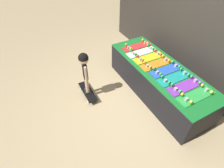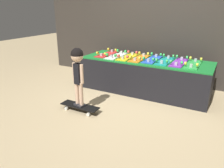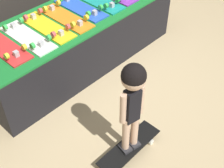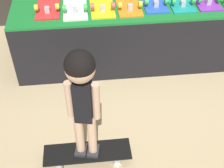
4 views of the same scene
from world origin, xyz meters
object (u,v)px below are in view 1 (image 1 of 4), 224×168
object	(u,v)px
skateboard_on_floor	(88,92)
skateboard_green_on_rack	(196,95)
skateboard_orange_on_rack	(157,64)
skateboard_teal_on_rack	(175,78)
skateboard_red_on_rack	(137,46)
skateboard_white_on_rack	(142,52)
child	(84,66)
skateboard_purple_on_rack	(185,86)
skateboard_blue_on_rack	(166,70)
skateboard_yellow_on_rack	(149,57)

from	to	relation	value
skateboard_on_floor	skateboard_green_on_rack	bearing A→B (deg)	42.57
skateboard_orange_on_rack	skateboard_teal_on_rack	xyz separation A→B (m)	(0.47, 0.02, 0.00)
skateboard_red_on_rack	skateboard_teal_on_rack	size ratio (longest dim) A/B	1.00
skateboard_white_on_rack	skateboard_orange_on_rack	distance (m)	0.47
skateboard_green_on_rack	skateboard_on_floor	distance (m)	1.95
skateboard_orange_on_rack	skateboard_teal_on_rack	distance (m)	0.47
skateboard_red_on_rack	child	xyz separation A→B (m)	(0.26, -1.29, 0.08)
skateboard_orange_on_rack	skateboard_on_floor	world-z (taller)	skateboard_orange_on_rack
skateboard_white_on_rack	child	world-z (taller)	child
skateboard_teal_on_rack	skateboard_on_floor	distance (m)	1.66
skateboard_teal_on_rack	skateboard_green_on_rack	distance (m)	0.47
skateboard_red_on_rack	skateboard_on_floor	world-z (taller)	skateboard_red_on_rack
skateboard_white_on_rack	skateboard_teal_on_rack	xyz separation A→B (m)	(0.94, 0.02, 0.00)
skateboard_red_on_rack	skateboard_on_floor	size ratio (longest dim) A/B	1.04
skateboard_green_on_rack	skateboard_on_floor	size ratio (longest dim) A/B	1.04
skateboard_white_on_rack	skateboard_purple_on_rack	world-z (taller)	same
skateboard_red_on_rack	child	size ratio (longest dim) A/B	0.74
skateboard_blue_on_rack	skateboard_on_floor	bearing A→B (deg)	-117.64
skateboard_blue_on_rack	skateboard_purple_on_rack	world-z (taller)	same
skateboard_red_on_rack	child	bearing A→B (deg)	-78.65
skateboard_orange_on_rack	skateboard_green_on_rack	size ratio (longest dim) A/B	1.00
skateboard_blue_on_rack	child	distance (m)	1.46
skateboard_red_on_rack	skateboard_blue_on_rack	size ratio (longest dim) A/B	1.00
skateboard_purple_on_rack	skateboard_green_on_rack	xyz separation A→B (m)	(0.23, -0.02, 0.00)
skateboard_red_on_rack	skateboard_yellow_on_rack	size ratio (longest dim) A/B	1.00
skateboard_yellow_on_rack	skateboard_green_on_rack	size ratio (longest dim) A/B	1.00
skateboard_white_on_rack	skateboard_on_floor	bearing A→B (deg)	-88.87
skateboard_teal_on_rack	skateboard_on_floor	xyz separation A→B (m)	(-0.91, -1.28, -0.55)
skateboard_teal_on_rack	child	distance (m)	1.57
child	skateboard_blue_on_rack	bearing A→B (deg)	73.86
skateboard_white_on_rack	skateboard_blue_on_rack	distance (m)	0.70
skateboard_teal_on_rack	skateboard_white_on_rack	bearing A→B (deg)	-178.56
skateboard_green_on_rack	skateboard_teal_on_rack	bearing A→B (deg)	178.99
skateboard_white_on_rack	skateboard_green_on_rack	xyz separation A→B (m)	(1.40, 0.02, 0.00)
skateboard_orange_on_rack	skateboard_purple_on_rack	size ratio (longest dim) A/B	1.00
skateboard_white_on_rack	skateboard_blue_on_rack	xyz separation A→B (m)	(0.70, 0.04, 0.00)
skateboard_yellow_on_rack	skateboard_teal_on_rack	xyz separation A→B (m)	(0.70, 0.02, 0.00)
skateboard_red_on_rack	skateboard_purple_on_rack	world-z (taller)	same
skateboard_white_on_rack	skateboard_orange_on_rack	xyz separation A→B (m)	(0.47, 0.01, 0.00)
skateboard_on_floor	skateboard_blue_on_rack	bearing A→B (deg)	62.36
skateboard_red_on_rack	skateboard_teal_on_rack	bearing A→B (deg)	-0.66
skateboard_white_on_rack	skateboard_teal_on_rack	world-z (taller)	same
skateboard_white_on_rack	skateboard_green_on_rack	size ratio (longest dim) A/B	1.00
skateboard_blue_on_rack	skateboard_green_on_rack	distance (m)	0.70
skateboard_orange_on_rack	skateboard_white_on_rack	bearing A→B (deg)	-179.36
skateboard_blue_on_rack	skateboard_teal_on_rack	bearing A→B (deg)	-4.46
skateboard_blue_on_rack	skateboard_yellow_on_rack	bearing A→B (deg)	-175.77
skateboard_white_on_rack	skateboard_green_on_rack	world-z (taller)	same
skateboard_orange_on_rack	skateboard_on_floor	size ratio (longest dim) A/B	1.04
skateboard_white_on_rack	skateboard_yellow_on_rack	bearing A→B (deg)	1.76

